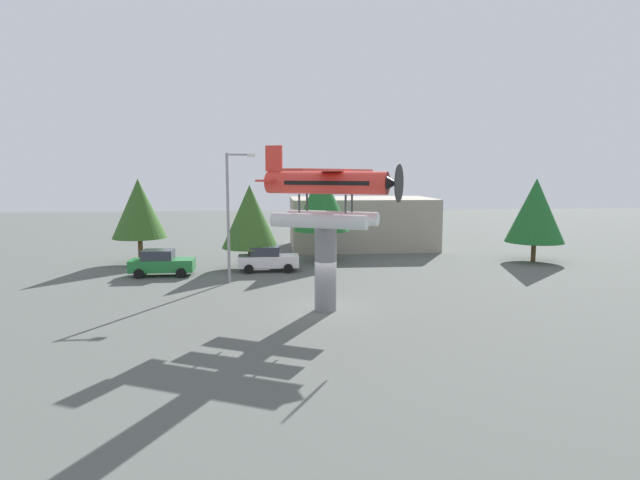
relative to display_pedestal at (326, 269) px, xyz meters
The scene contains 11 objects.
ground_plane 2.13m from the display_pedestal, ahead, with size 140.00×140.00×0.00m, color #515651.
display_pedestal is the anchor object (origin of this frame).
floatplane_monument 3.80m from the display_pedestal, 26.23° to the right, with size 7.13×9.82×4.00m.
car_near_green 14.22m from the display_pedestal, 135.17° to the left, with size 4.20×2.02×1.76m.
car_mid_white 11.49m from the display_pedestal, 104.96° to the left, with size 4.20×2.02×1.76m.
streetlight_primary 9.31m from the display_pedestal, 125.09° to the left, with size 1.84×0.28×8.09m.
storefront_building 22.69m from the display_pedestal, 75.80° to the left, with size 12.78×7.71×4.57m, color #9E9384.
tree_west 19.80m from the display_pedestal, 129.79° to the left, with size 4.02×4.02×6.43m.
tree_east 13.01m from the display_pedestal, 108.91° to the left, with size 4.05×4.05×6.02m.
tree_center_back 14.93m from the display_pedestal, 85.33° to the left, with size 4.31×4.31×7.23m.
tree_far_east 22.25m from the display_pedestal, 37.00° to the left, with size 4.45×4.45×6.45m.
Camera 1 is at (-2.71, -26.16, 6.95)m, focal length 30.00 mm.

